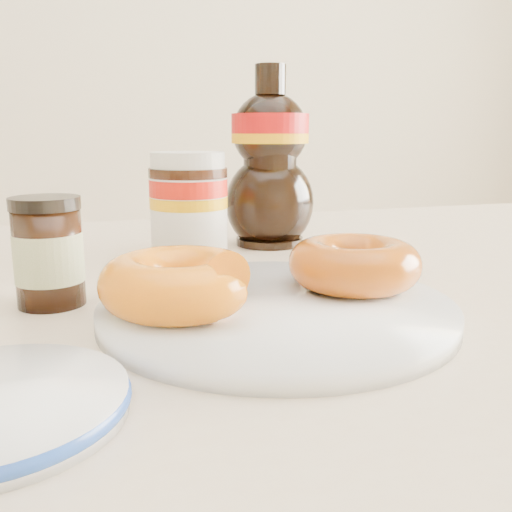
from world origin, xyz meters
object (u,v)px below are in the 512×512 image
object	(u,v)px
plate	(277,309)
syrup_bottle	(270,157)
nutella_jar	(189,203)
donut_whole	(354,264)
dark_jar	(49,253)
dining_table	(289,392)
donut_bitten	(179,283)

from	to	relation	value
plate	syrup_bottle	xyz separation A→B (m)	(0.08, 0.26, 0.09)
nutella_jar	syrup_bottle	xyz separation A→B (m)	(0.11, 0.06, 0.04)
donut_whole	syrup_bottle	xyz separation A→B (m)	(0.01, 0.24, 0.07)
plate	donut_whole	xyz separation A→B (m)	(0.07, 0.02, 0.02)
dark_jar	nutella_jar	bearing A→B (deg)	41.99
nutella_jar	dark_jar	size ratio (longest dim) A/B	1.33
dining_table	donut_bitten	xyz separation A→B (m)	(-0.10, -0.04, 0.11)
dark_jar	dining_table	bearing A→B (deg)	-10.89
dining_table	syrup_bottle	size ratio (longest dim) A/B	6.88
donut_bitten	dark_jar	xyz separation A→B (m)	(-0.09, 0.08, 0.01)
plate	donut_whole	bearing A→B (deg)	15.68
plate	dining_table	bearing A→B (deg)	58.87
syrup_bottle	nutella_jar	bearing A→B (deg)	-150.95
nutella_jar	syrup_bottle	bearing A→B (deg)	29.05
dark_jar	donut_bitten	bearing A→B (deg)	-43.14
nutella_jar	syrup_bottle	size ratio (longest dim) A/B	0.55
plate	syrup_bottle	size ratio (longest dim) A/B	1.24
nutella_jar	donut_bitten	bearing A→B (deg)	-102.79
plate	syrup_bottle	bearing A→B (deg)	72.49
plate	donut_whole	distance (m)	0.08
donut_bitten	dark_jar	world-z (taller)	dark_jar
dining_table	donut_bitten	size ratio (longest dim) A/B	13.06
donut_whole	plate	bearing A→B (deg)	-164.32
dining_table	plate	xyz separation A→B (m)	(-0.03, -0.05, 0.09)
plate	nutella_jar	distance (m)	0.21
dark_jar	plate	bearing A→B (deg)	-27.93
donut_whole	nutella_jar	world-z (taller)	nutella_jar
plate	donut_bitten	size ratio (longest dim) A/B	2.36
dining_table	nutella_jar	xyz separation A→B (m)	(-0.05, 0.15, 0.14)
plate	donut_bitten	world-z (taller)	donut_bitten
donut_bitten	nutella_jar	bearing A→B (deg)	64.84
donut_whole	nutella_jar	xyz separation A→B (m)	(-0.10, 0.18, 0.03)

